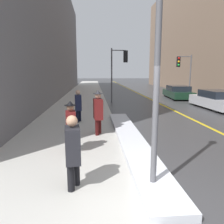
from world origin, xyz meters
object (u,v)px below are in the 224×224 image
Objects in this scene: lamp_post at (158,55)px; pedestrian_with_shoulder_bag at (71,125)px; parked_car_dark_green at (178,92)px; parked_car_silver at (216,100)px; pedestrian_nearside at (78,104)px; pedestrian_trailing at (73,149)px; pedestrian_in_glasses at (98,110)px; traffic_light_far at (183,67)px; traffic_light_near at (120,64)px.

lamp_post is 2.82× the size of pedestrian_with_shoulder_bag.
parked_car_silver is at bearing -171.62° from parked_car_dark_green.
pedestrian_nearside is (-1.94, 6.34, -1.83)m from lamp_post.
pedestrian_trailing is at bearing 136.84° from parked_car_silver.
parked_car_dark_green is at bearing 139.26° from pedestrian_in_glasses.
pedestrian_nearside is 0.32× the size of parked_car_dark_green.
lamp_post is at bearing 143.33° from parked_car_silver.
traffic_light_far is 17.15m from pedestrian_trailing.
pedestrian_with_shoulder_bag is 0.91× the size of pedestrian_in_glasses.
pedestrian_trailing is 0.32× the size of parked_car_dark_green.
traffic_light_far is at bearing -145.10° from parked_car_dark_green.
traffic_light_far is 2.50× the size of pedestrian_trailing.
pedestrian_with_shoulder_bag is (-1.87, 2.24, -1.83)m from lamp_post.
pedestrian_with_shoulder_bag is 15.62m from parked_car_dark_green.
lamp_post is at bearing 10.00° from pedestrian_nearside.
lamp_post reaches higher than pedestrian_nearside.
lamp_post is at bearing 73.93° from traffic_light_far.
pedestrian_trailing is at bearing -0.22° from pedestrian_with_shoulder_bag.
traffic_light_near is 2.69× the size of pedestrian_nearside.
lamp_post reaches higher than parked_car_dark_green.
pedestrian_nearside reaches higher than parked_car_dark_green.
pedestrian_in_glasses reaches higher than parked_car_silver.
pedestrian_nearside is (-0.90, 2.24, -0.09)m from pedestrian_in_glasses.
traffic_light_near reaches higher than traffic_light_far.
pedestrian_in_glasses is (0.84, 1.86, 0.09)m from pedestrian_with_shoulder_bag.
pedestrian_in_glasses is (-7.76, -10.93, -1.85)m from traffic_light_far.
lamp_post reaches higher than pedestrian_with_shoulder_bag.
lamp_post is 11.85m from parked_car_silver.
traffic_light_near is 0.97× the size of parked_car_silver.
parked_car_dark_green is at bearing -52.65° from traffic_light_far.
parked_car_dark_green is at bearing 1.78° from parked_car_silver.
pedestrian_nearside is at bearing 53.11° from traffic_light_far.
pedestrian_trailing is 3.97m from pedestrian_in_glasses.
parked_car_silver is at bearing 122.82° from pedestrian_with_shoulder_bag.
parked_car_silver reaches higher than parked_car_dark_green.
parked_car_silver is 0.89× the size of parked_car_dark_green.
pedestrian_nearside is 9.29m from parked_car_silver.
traffic_light_near is at bearing 162.10° from pedestrian_trailing.
traffic_light_far is 0.90× the size of parked_car_silver.
parked_car_silver is at bearing 130.82° from pedestrian_trailing.
lamp_post is 2.57× the size of pedestrian_in_glasses.
pedestrian_with_shoulder_bag is at bearing -31.28° from pedestrian_in_glasses.
pedestrian_nearside is (-0.31, 6.17, -0.00)m from pedestrian_trailing.
pedestrian_with_shoulder_bag is at bearing 153.11° from parked_car_dark_green.
pedestrian_trailing is (-8.35, -14.86, -1.94)m from traffic_light_far.
pedestrian_with_shoulder_bag reaches higher than parked_car_silver.
traffic_light_near reaches higher than pedestrian_nearside.
pedestrian_trailing reaches higher than parked_car_silver.
parked_car_silver is (0.08, -5.55, -2.22)m from traffic_light_far.
parked_car_dark_green is (8.45, 9.07, -0.31)m from pedestrian_nearside.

